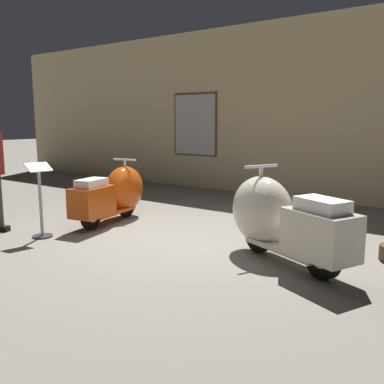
{
  "coord_description": "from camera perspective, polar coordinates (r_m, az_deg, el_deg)",
  "views": [
    {
      "loc": [
        3.62,
        -4.43,
        1.65
      ],
      "look_at": [
        0.15,
        0.34,
        0.65
      ],
      "focal_mm": 39.85,
      "sensor_mm": 36.0,
      "label": 1
    }
  ],
  "objects": [
    {
      "name": "showroom_back_wall",
      "position": [
        9.34,
        13.35,
        10.61
      ],
      "size": [
        18.0,
        0.24,
        3.71
      ],
      "color": "#CCB784",
      "rests_on": "ground"
    },
    {
      "name": "info_stanchion",
      "position": [
        6.38,
        -19.58,
        -1.87
      ],
      "size": [
        0.28,
        0.36,
        1.06
      ],
      "color": "#333338",
      "rests_on": "ground"
    },
    {
      "name": "scooter_1",
      "position": [
        5.12,
        11.39,
        -3.48
      ],
      "size": [
        1.87,
        1.22,
        1.11
      ],
      "rotation": [
        0.0,
        0.0,
        2.72
      ],
      "color": "black",
      "rests_on": "ground"
    },
    {
      "name": "ground_plane",
      "position": [
        5.96,
        -3.12,
        -6.48
      ],
      "size": [
        60.0,
        60.0,
        0.0
      ],
      "primitive_type": "plane",
      "color": "slate"
    },
    {
      "name": "scooter_0",
      "position": [
        7.13,
        -10.22,
        -0.16
      ],
      "size": [
        0.77,
        1.7,
        1.01
      ],
      "rotation": [
        0.0,
        0.0,
        1.76
      ],
      "color": "black",
      "rests_on": "ground"
    }
  ]
}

